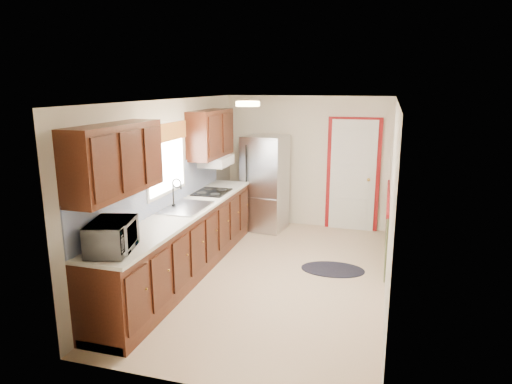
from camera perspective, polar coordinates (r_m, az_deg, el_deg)
The scene contains 8 objects.
room_shell at distance 6.07m, azimuth 2.27°, elevation 0.00°, with size 3.20×5.20×2.52m.
kitchen_run at distance 6.32m, azimuth -9.38°, elevation -3.31°, with size 0.63×4.00×2.20m.
back_wall_trim at distance 8.14m, azimuth 12.84°, elevation 0.86°, with size 1.12×2.30×2.08m.
ceiling_fixture at distance 5.80m, azimuth -1.04°, elevation 10.97°, with size 0.30×0.30×0.06m, color #FFD88C.
microwave at distance 4.83m, azimuth -17.61°, elevation -4.92°, with size 0.58×0.32×0.40m, color white.
refrigerator at distance 8.25m, azimuth 1.14°, elevation 1.13°, with size 0.79×0.76×1.71m.
rug at distance 6.73m, azimuth 9.57°, elevation -9.52°, with size 0.90×0.58×0.01m, color black.
cooktop at distance 7.18m, azimuth -5.54°, elevation -0.01°, with size 0.49×0.59×0.02m, color black.
Camera 1 is at (1.41, -5.74, 2.60)m, focal length 32.00 mm.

